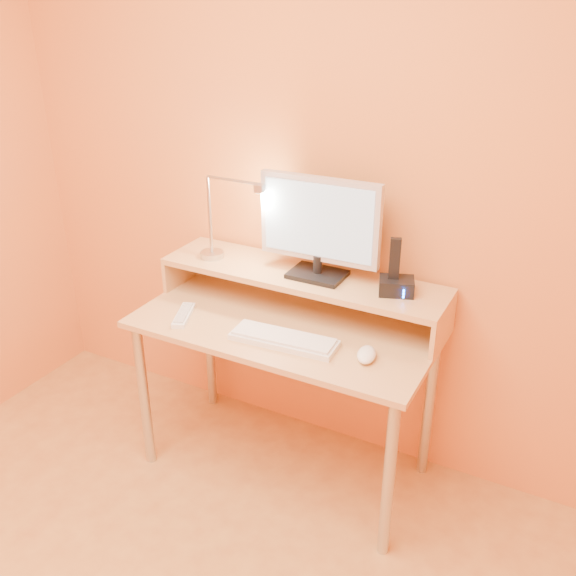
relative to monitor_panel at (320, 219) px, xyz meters
The scene contains 25 objects.
wall_back 0.22m from the monitor_panel, 113.45° to the left, with size 3.00×0.04×2.50m, color orange.
desk_leg_fl 1.07m from the monitor_panel, 146.50° to the right, with size 0.04×0.04×0.69m, color #B8B8B9.
desk_leg_fr 1.00m from the monitor_panel, 40.47° to the right, with size 0.04×0.04×0.69m, color #B8B8B9.
desk_leg_bl 0.99m from the monitor_panel, behind, with size 0.04×0.04×0.69m, color #B8B8B9.
desk_leg_br 0.91m from the monitor_panel, 10.61° to the left, with size 0.04×0.04×0.69m, color #B8B8B9.
desk_lower 0.45m from the monitor_panel, 113.45° to the right, with size 1.20×0.60×0.03m, color tan.
shelf_riser_left 0.74m from the monitor_panel, behind, with size 0.02×0.30×0.14m, color tan.
shelf_riser_right 0.62m from the monitor_panel, ahead, with size 0.02×0.30×0.14m, color tan.
desk_shelf 0.26m from the monitor_panel, behind, with size 1.20×0.30×0.03m, color tan.
monitor_foot 0.23m from the monitor_panel, 90.00° to the right, with size 0.22×0.16×0.02m, color black.
monitor_neck 0.19m from the monitor_panel, 90.00° to the right, with size 0.04×0.04×0.07m, color black.
monitor_panel is the anchor object (origin of this frame).
monitor_back 0.02m from the monitor_panel, 90.00° to the left, with size 0.44×0.01×0.29m, color black.
monitor_screen 0.02m from the monitor_panel, 90.00° to the right, with size 0.45×0.00×0.29m, color #9EC8EC.
lamp_base 0.54m from the monitor_panel, behind, with size 0.10×0.10×0.03m, color #B8B8B9.
lamp_post 0.49m from the monitor_panel, behind, with size 0.01×0.01×0.33m, color #B8B8B9.
lamp_arm 0.39m from the monitor_panel, behind, with size 0.01×0.01×0.24m, color #B8B8B9.
lamp_head 0.27m from the monitor_panel, behind, with size 0.04×0.04×0.03m, color #B8B8B9.
lamp_bulb 0.26m from the monitor_panel, behind, with size 0.03×0.03×0.00m, color #FFEAC6.
phone_dock 0.39m from the monitor_panel, ahead, with size 0.13×0.10×0.06m, color black.
phone_handset 0.33m from the monitor_panel, ahead, with size 0.04×0.03×0.16m, color black.
phone_led 0.43m from the monitor_panel, ahead, with size 0.01×0.00×0.04m, color #1C80F2.
keyboard 0.49m from the monitor_panel, 90.48° to the right, with size 0.41×0.13×0.02m, color white.
mouse 0.56m from the monitor_panel, 39.46° to the right, with size 0.07×0.12×0.04m, color white.
remote_control 0.67m from the monitor_panel, 146.36° to the right, with size 0.05×0.20×0.02m, color white.
Camera 1 is at (1.04, -0.78, 1.94)m, focal length 39.75 mm.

